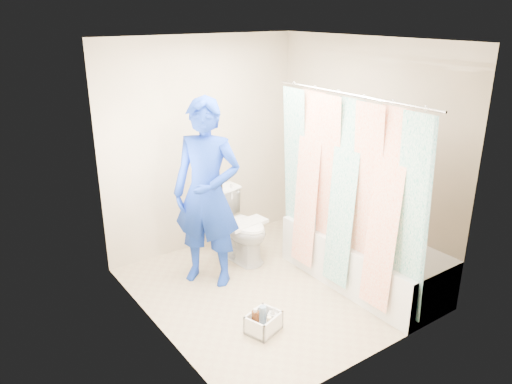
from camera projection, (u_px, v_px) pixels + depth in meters
floor at (271, 288)px, 5.02m from camera, size 2.60×2.60×0.00m
ceiling at (274, 40)px, 4.19m from camera, size 2.40×2.60×0.02m
wall_back at (203, 146)px, 5.60m from camera, size 2.40×0.02×2.40m
wall_front at (380, 222)px, 3.61m from camera, size 2.40×0.02×2.40m
wall_left at (151, 203)px, 3.96m from camera, size 0.02×2.60×2.40m
wall_right at (363, 155)px, 5.25m from camera, size 0.02×2.60×2.40m
bathtub at (363, 258)px, 5.06m from camera, size 0.70×1.75×0.50m
curtain_rod at (351, 95)px, 4.30m from camera, size 0.02×1.90×0.02m
shower_curtain at (344, 195)px, 4.62m from camera, size 0.06×1.75×1.80m
toilet at (239, 226)px, 5.52m from camera, size 0.51×0.80×0.78m
tank_lid at (246, 224)px, 5.41m from camera, size 0.49×0.25×0.04m
tank_internals at (224, 190)px, 5.51m from camera, size 0.19×0.06×0.25m
plumber at (207, 194)px, 4.87m from camera, size 0.79×0.82×1.89m
cleaning_caddy at (264, 323)px, 4.34m from camera, size 0.34×0.31×0.22m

